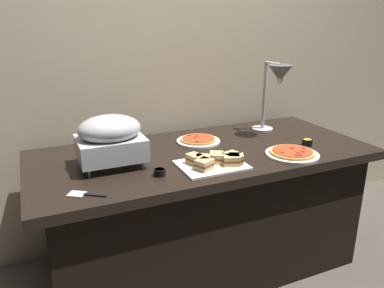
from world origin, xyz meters
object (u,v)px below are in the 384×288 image
at_px(chafing_dish, 110,138).
at_px(pizza_plate_center, 292,153).
at_px(sauce_cup_far, 160,172).
at_px(pizza_plate_front, 198,140).
at_px(heat_lamp, 277,80).
at_px(sauce_cup_near, 307,142).
at_px(sandwich_platter, 215,161).
at_px(serving_spatula, 86,195).

distance_m(chafing_dish, pizza_plate_center, 0.97).
bearing_deg(sauce_cup_far, pizza_plate_front, 45.07).
bearing_deg(chafing_dish, heat_lamp, 5.85).
relative_size(pizza_plate_center, sauce_cup_near, 4.93).
height_order(heat_lamp, sandwich_platter, heat_lamp).
bearing_deg(heat_lamp, sauce_cup_far, -159.68).
distance_m(sandwich_platter, serving_spatula, 0.66).
relative_size(chafing_dish, heat_lamp, 0.72).
height_order(pizza_plate_center, sauce_cup_near, sauce_cup_near).
relative_size(heat_lamp, sauce_cup_far, 7.95).
xyz_separation_m(chafing_dish, serving_spatula, (-0.18, -0.29, -0.14)).
distance_m(pizza_plate_center, sauce_cup_far, 0.75).
bearing_deg(heat_lamp, pizza_plate_front, 173.90).
distance_m(sandwich_platter, sauce_cup_near, 0.64).
bearing_deg(chafing_dish, pizza_plate_front, 16.23).
bearing_deg(pizza_plate_front, serving_spatula, -148.47).
distance_m(sandwich_platter, sauce_cup_far, 0.30).
distance_m(sauce_cup_far, serving_spatula, 0.36).
relative_size(pizza_plate_front, serving_spatula, 1.65).
relative_size(heat_lamp, serving_spatula, 2.84).
height_order(chafing_dish, heat_lamp, heat_lamp).
height_order(chafing_dish, serving_spatula, chafing_dish).
relative_size(chafing_dish, pizza_plate_center, 1.13).
distance_m(pizza_plate_front, sauce_cup_near, 0.64).
xyz_separation_m(sandwich_platter, sauce_cup_near, (0.64, 0.07, -0.00)).
bearing_deg(sandwich_platter, pizza_plate_front, 77.73).
height_order(heat_lamp, sauce_cup_far, heat_lamp).
height_order(pizza_plate_center, serving_spatula, pizza_plate_center).
xyz_separation_m(chafing_dish, pizza_plate_front, (0.56, 0.16, -0.13)).
distance_m(heat_lamp, pizza_plate_center, 0.51).
distance_m(pizza_plate_front, pizza_plate_center, 0.56).
xyz_separation_m(heat_lamp, sauce_cup_far, (-0.88, -0.33, -0.33)).
xyz_separation_m(heat_lamp, sauce_cup_near, (0.06, -0.26, -0.33)).
bearing_deg(pizza_plate_center, chafing_dish, 164.77).
relative_size(chafing_dish, serving_spatula, 2.04).
bearing_deg(sandwich_platter, chafing_dish, 155.05).
bearing_deg(serving_spatula, heat_lamp, 17.80).
height_order(pizza_plate_center, sauce_cup_far, sauce_cup_far).
relative_size(sauce_cup_far, serving_spatula, 0.36).
relative_size(sauce_cup_near, sauce_cup_far, 1.03).
bearing_deg(pizza_plate_front, sauce_cup_near, -29.36).
distance_m(chafing_dish, sauce_cup_far, 0.31).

